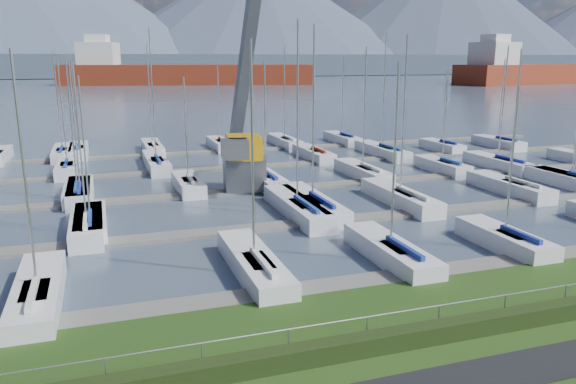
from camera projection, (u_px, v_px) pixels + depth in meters
name	position (u px, v px, depth m)	size (l,w,h in m)	color
water	(119.00, 81.00, 260.53)	(800.00, 540.00, 0.20)	#48576A
hedge	(397.00, 339.00, 20.27)	(80.00, 0.70, 0.70)	#213112
fence	(392.00, 313.00, 20.44)	(0.04, 0.04, 80.00)	gray
foothill	(113.00, 65.00, 323.58)	(900.00, 80.00, 12.00)	#414F5F
mountains	(117.00, 3.00, 385.15)	(1190.00, 360.00, 115.00)	#3E4E5A
docks	(232.00, 192.00, 44.74)	(90.00, 41.60, 0.25)	gray
crane	(245.00, 120.00, 45.64)	(4.88, 13.35, 22.35)	#55575D
cargo_ship_mid	(177.00, 75.00, 223.51)	(99.67, 41.47, 21.50)	maroon
cargo_ship_east	(536.00, 74.00, 231.44)	(86.03, 31.18, 21.50)	maroon
sailboat_fleet	(203.00, 119.00, 45.47)	(75.73, 49.77, 13.50)	navy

